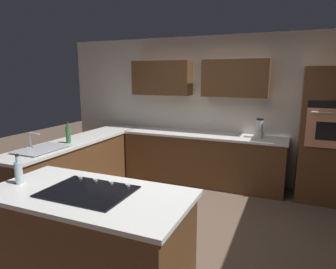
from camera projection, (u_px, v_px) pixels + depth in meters
name	position (u px, v px, depth m)	size (l,w,h in m)	color
ground_plane	(170.00, 227.00, 3.79)	(14.00, 14.00, 0.00)	brown
wall_back	(210.00, 102.00, 5.38)	(6.00, 0.44, 2.60)	silver
lower_cabinets_back	(202.00, 160.00, 5.30)	(2.80, 0.60, 0.86)	brown
countertop_back	(203.00, 135.00, 5.21)	(2.84, 0.64, 0.04)	silver
lower_cabinets_side	(82.00, 166.00, 4.90)	(0.60, 2.90, 0.86)	brown
countertop_side	(80.00, 140.00, 4.81)	(0.64, 2.94, 0.04)	silver
island_base	(91.00, 241.00, 2.69)	(1.76, 0.83, 0.86)	brown
island_top	(88.00, 194.00, 2.60)	(1.84, 0.91, 0.04)	silver
wall_oven	(328.00, 136.00, 4.43)	(0.80, 0.66, 2.04)	brown
sink_unit	(41.00, 149.00, 4.08)	(0.46, 0.70, 0.23)	#515456
cooktop	(88.00, 191.00, 2.60)	(0.76, 0.56, 0.03)	black
blender	(259.00, 129.00, 4.86)	(0.15, 0.15, 0.32)	beige
dish_soap_bottle	(68.00, 134.00, 4.47)	(0.07, 0.07, 0.33)	#336B38
oil_bottle	(19.00, 172.00, 2.78)	(0.07, 0.07, 0.29)	silver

